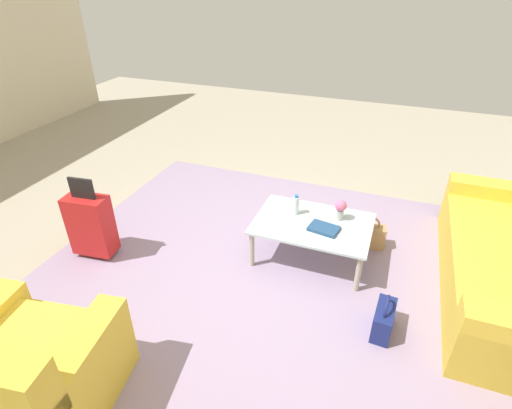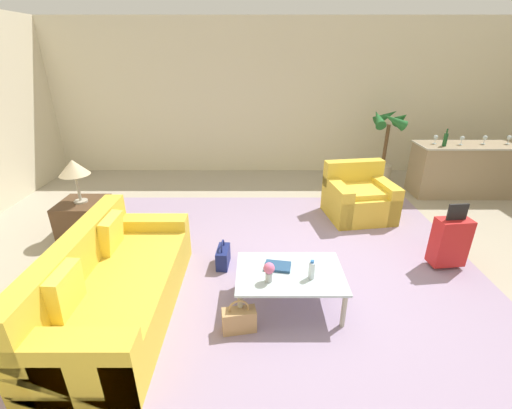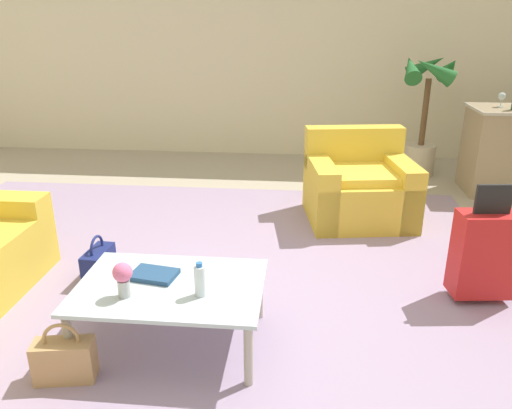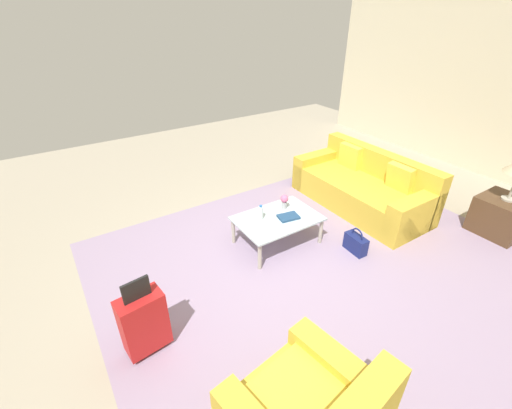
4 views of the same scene
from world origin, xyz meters
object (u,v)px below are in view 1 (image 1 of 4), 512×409
at_px(armchair, 24,380).
at_px(handbag_tan, 368,236).
at_px(water_bottle, 296,205).
at_px(flower_vase, 341,208).
at_px(coffee_table, 313,227).
at_px(coffee_table_book, 324,228).
at_px(handbag_navy, 384,319).
at_px(suitcase_red, 91,224).

xyz_separation_m(armchair, handbag_tan, (-1.79, -2.55, -0.17)).
bearing_deg(water_bottle, handbag_tan, -158.48).
xyz_separation_m(water_bottle, flower_vase, (-0.42, -0.05, 0.03)).
height_order(coffee_table, water_bottle, water_bottle).
xyz_separation_m(coffee_table_book, handbag_navy, (-0.63, 0.64, -0.29)).
bearing_deg(handbag_navy, armchair, 35.32).
distance_m(water_bottle, coffee_table_book, 0.38).
bearing_deg(flower_vase, coffee_table_book, 66.50).
bearing_deg(water_bottle, flower_vase, -173.21).
relative_size(armchair, coffee_table_book, 4.07).
xyz_separation_m(coffee_table_book, handbag_tan, (-0.39, -0.46, -0.29)).
bearing_deg(water_bottle, armchair, 64.33).
height_order(suitcase_red, handbag_navy, suitcase_red).
bearing_deg(handbag_tan, flower_vase, 38.66).
bearing_deg(coffee_table_book, coffee_table, -23.68).
relative_size(coffee_table, suitcase_red, 1.28).
height_order(water_bottle, handbag_tan, water_bottle).
xyz_separation_m(armchair, coffee_table, (-1.29, -2.17, 0.06)).
height_order(armchair, handbag_tan, armchair).
xyz_separation_m(water_bottle, handbag_navy, (-0.95, 0.82, -0.37)).
relative_size(coffee_table, water_bottle, 5.33).
distance_m(armchair, handbag_tan, 3.12).
relative_size(coffee_table, coffee_table_book, 4.10).
relative_size(water_bottle, coffee_table_book, 0.77).
xyz_separation_m(coffee_table, flower_vase, (-0.22, -0.15, 0.17)).
height_order(coffee_table, suitcase_red, suitcase_red).
xyz_separation_m(water_bottle, suitcase_red, (1.80, 0.80, -0.14)).
distance_m(coffee_table_book, handbag_tan, 0.66).
distance_m(coffee_table_book, handbag_navy, 0.95).
height_order(water_bottle, suitcase_red, suitcase_red).
relative_size(coffee_table_book, suitcase_red, 0.31).
height_order(armchair, coffee_table, armchair).
bearing_deg(armchair, water_bottle, -115.67).
distance_m(armchair, water_bottle, 2.52).
bearing_deg(armchair, coffee_table, -120.76).
bearing_deg(suitcase_red, handbag_navy, 179.60).
bearing_deg(suitcase_red, flower_vase, -159.05).
xyz_separation_m(suitcase_red, handbag_tan, (-2.51, -1.08, -0.23)).
relative_size(water_bottle, handbag_navy, 0.57).
distance_m(coffee_table, flower_vase, 0.31).
relative_size(water_bottle, suitcase_red, 0.24).
height_order(water_bottle, flower_vase, flower_vase).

